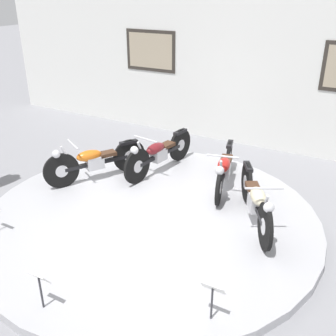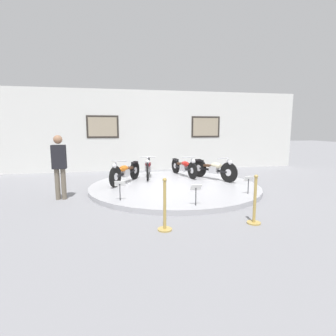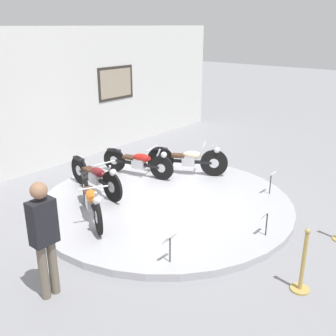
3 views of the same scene
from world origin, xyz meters
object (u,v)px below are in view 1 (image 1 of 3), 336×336
motorcycle_cream (256,200)px  info_placard_front_right (212,293)px  info_placard_front_centre (39,282)px  motorcycle_maroon (159,153)px  motorcycle_orange (95,160)px  motorcycle_red (224,168)px

motorcycle_cream → info_placard_front_right: bearing=-84.7°
info_placard_front_right → info_placard_front_centre: bearing=-155.9°
info_placard_front_centre → motorcycle_cream: bearing=61.9°
motorcycle_maroon → motorcycle_cream: (2.24, -0.89, 0.00)m
motorcycle_orange → info_placard_front_right: size_ratio=3.45×
motorcycle_orange → motorcycle_cream: 3.11m
motorcycle_orange → motorcycle_maroon: (0.87, 0.89, 0.01)m
motorcycle_maroon → motorcycle_cream: 2.41m
motorcycle_cream → info_placard_front_right: (0.20, -2.13, -0.03)m
motorcycle_cream → info_placard_front_centre: bearing=-118.1°
motorcycle_orange → motorcycle_red: (2.24, 0.89, -0.02)m
motorcycle_orange → motorcycle_red: motorcycle_orange is taller
motorcycle_orange → info_placard_front_centre: size_ratio=3.45×
motorcycle_red → info_placard_front_centre: bearing=-100.3°
motorcycle_maroon → motorcycle_cream: size_ratio=1.12×
motorcycle_maroon → motorcycle_red: (1.37, -0.00, -0.03)m
motorcycle_maroon → motorcycle_red: 1.37m
motorcycle_maroon → motorcycle_cream: bearing=-21.7°
info_placard_front_right → motorcycle_orange: bearing=147.3°
motorcycle_maroon → info_placard_front_centre: motorcycle_maroon is taller
motorcycle_cream → motorcycle_red: bearing=134.3°
motorcycle_red → motorcycle_cream: 1.24m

